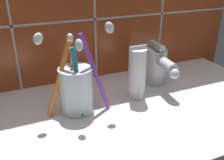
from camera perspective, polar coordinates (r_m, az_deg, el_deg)
sink_counter at (r=53.67cm, az=1.37°, el=-7.93°), size 78.78×38.19×2.00cm
toothbrush_cup at (r=51.18cm, az=-8.15°, el=-1.61°), size 15.33×9.06×18.72cm
toothpaste_tube at (r=55.70cm, az=5.74°, el=1.57°), size 4.10×3.90×12.50cm
sink_faucet at (r=63.52cm, az=10.24°, el=3.30°), size 5.64×12.80×10.63cm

